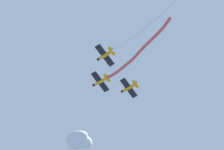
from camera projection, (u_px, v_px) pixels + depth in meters
airplane_lead at (100, 82)px, 98.91m from camera, size 6.08×7.69×1.98m
smoke_trail_lead at (140, 51)px, 94.83m from camera, size 25.26×7.66×2.67m
airplane_left_wing at (105, 55)px, 94.35m from camera, size 6.06×7.77×1.98m
smoke_trail_left_wing at (145, 27)px, 91.59m from camera, size 21.48×9.66×3.88m
airplane_right_wing at (129, 88)px, 100.41m from camera, size 6.04×7.73×1.98m
cloud_east at (79, 140)px, 133.96m from camera, size 13.26×14.33×4.74m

